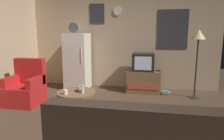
{
  "coord_description": "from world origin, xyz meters",
  "views": [
    {
      "loc": [
        0.84,
        -3.22,
        1.52
      ],
      "look_at": [
        0.05,
        0.9,
        0.75
      ],
      "focal_mm": 32.93,
      "sensor_mm": 36.0,
      "label": 1
    }
  ],
  "objects_px": {
    "tv_stand": "(143,81)",
    "wine_glass": "(82,89)",
    "mug_ceramic_tan": "(79,89)",
    "armchair": "(26,88)",
    "book_stack": "(166,93)",
    "fridge": "(77,61)",
    "crt_tv": "(143,62)",
    "mug_ceramic_white": "(65,92)",
    "remote_control": "(79,91)",
    "standing_lamp": "(198,40)",
    "coffee_table": "(77,103)"
  },
  "relations": [
    {
      "from": "fridge",
      "to": "book_stack",
      "type": "relative_size",
      "value": 8.1
    },
    {
      "from": "standing_lamp",
      "to": "mug_ceramic_tan",
      "type": "distance_m",
      "value": 2.86
    },
    {
      "from": "fridge",
      "to": "crt_tv",
      "type": "relative_size",
      "value": 3.28
    },
    {
      "from": "book_stack",
      "to": "mug_ceramic_tan",
      "type": "bearing_deg",
      "value": -136.94
    },
    {
      "from": "wine_glass",
      "to": "mug_ceramic_tan",
      "type": "height_order",
      "value": "wine_glass"
    },
    {
      "from": "standing_lamp",
      "to": "book_stack",
      "type": "xyz_separation_m",
      "value": [
        -0.65,
        0.15,
        -1.31
      ]
    },
    {
      "from": "coffee_table",
      "to": "wine_glass",
      "type": "relative_size",
      "value": 4.8
    },
    {
      "from": "crt_tv",
      "to": "armchair",
      "type": "xyz_separation_m",
      "value": [
        -2.44,
        -1.36,
        -0.45
      ]
    },
    {
      "from": "wine_glass",
      "to": "armchair",
      "type": "bearing_deg",
      "value": 162.5
    },
    {
      "from": "wine_glass",
      "to": "book_stack",
      "type": "bearing_deg",
      "value": 47.05
    },
    {
      "from": "tv_stand",
      "to": "remote_control",
      "type": "height_order",
      "value": "tv_stand"
    },
    {
      "from": "tv_stand",
      "to": "remote_control",
      "type": "distance_m",
      "value": 2.06
    },
    {
      "from": "mug_ceramic_white",
      "to": "mug_ceramic_tan",
      "type": "relative_size",
      "value": 1.0
    },
    {
      "from": "fridge",
      "to": "armchair",
      "type": "bearing_deg",
      "value": -116.3
    },
    {
      "from": "coffee_table",
      "to": "mug_ceramic_tan",
      "type": "height_order",
      "value": "mug_ceramic_tan"
    },
    {
      "from": "coffee_table",
      "to": "armchair",
      "type": "height_order",
      "value": "armchair"
    },
    {
      "from": "standing_lamp",
      "to": "mug_ceramic_white",
      "type": "xyz_separation_m",
      "value": [
        -2.5,
        -1.67,
        -0.87
      ]
    },
    {
      "from": "mug_ceramic_tan",
      "to": "armchair",
      "type": "height_order",
      "value": "armchair"
    },
    {
      "from": "coffee_table",
      "to": "armchair",
      "type": "bearing_deg",
      "value": 163.59
    },
    {
      "from": "standing_lamp",
      "to": "crt_tv",
      "type": "bearing_deg",
      "value": 167.4
    },
    {
      "from": "crt_tv",
      "to": "remote_control",
      "type": "distance_m",
      "value": 2.07
    },
    {
      "from": "crt_tv",
      "to": "wine_glass",
      "type": "distance_m",
      "value": 2.09
    },
    {
      "from": "fridge",
      "to": "mug_ceramic_white",
      "type": "xyz_separation_m",
      "value": [
        0.49,
        -1.95,
        -0.27
      ]
    },
    {
      "from": "standing_lamp",
      "to": "mug_ceramic_tan",
      "type": "xyz_separation_m",
      "value": [
        -2.33,
        -1.42,
        -0.87
      ]
    },
    {
      "from": "mug_ceramic_white",
      "to": "crt_tv",
      "type": "bearing_deg",
      "value": 56.69
    },
    {
      "from": "mug_ceramic_tan",
      "to": "book_stack",
      "type": "relative_size",
      "value": 0.41
    },
    {
      "from": "remote_control",
      "to": "coffee_table",
      "type": "bearing_deg",
      "value": -136.25
    },
    {
      "from": "wine_glass",
      "to": "mug_ceramic_white",
      "type": "bearing_deg",
      "value": -155.1
    },
    {
      "from": "fridge",
      "to": "crt_tv",
      "type": "xyz_separation_m",
      "value": [
        1.76,
        -0.0,
        0.03
      ]
    },
    {
      "from": "mug_ceramic_tan",
      "to": "fridge",
      "type": "bearing_deg",
      "value": 111.12
    },
    {
      "from": "remote_control",
      "to": "book_stack",
      "type": "height_order",
      "value": "remote_control"
    },
    {
      "from": "mug_ceramic_white",
      "to": "armchair",
      "type": "xyz_separation_m",
      "value": [
        -1.16,
        0.58,
        -0.15
      ]
    },
    {
      "from": "fridge",
      "to": "armchair",
      "type": "distance_m",
      "value": 1.58
    },
    {
      "from": "tv_stand",
      "to": "crt_tv",
      "type": "distance_m",
      "value": 0.5
    },
    {
      "from": "crt_tv",
      "to": "armchair",
      "type": "height_order",
      "value": "crt_tv"
    },
    {
      "from": "standing_lamp",
      "to": "wine_glass",
      "type": "xyz_separation_m",
      "value": [
        -2.22,
        -1.54,
        -0.84
      ]
    },
    {
      "from": "mug_ceramic_white",
      "to": "remote_control",
      "type": "distance_m",
      "value": 0.28
    },
    {
      "from": "armchair",
      "to": "coffee_table",
      "type": "bearing_deg",
      "value": -16.41
    },
    {
      "from": "mug_ceramic_tan",
      "to": "book_stack",
      "type": "distance_m",
      "value": 2.34
    },
    {
      "from": "mug_ceramic_white",
      "to": "book_stack",
      "type": "height_order",
      "value": "mug_ceramic_white"
    },
    {
      "from": "armchair",
      "to": "mug_ceramic_white",
      "type": "bearing_deg",
      "value": -26.48
    },
    {
      "from": "remote_control",
      "to": "crt_tv",
      "type": "bearing_deg",
      "value": 56.66
    },
    {
      "from": "crt_tv",
      "to": "armchair",
      "type": "bearing_deg",
      "value": -150.81
    },
    {
      "from": "remote_control",
      "to": "armchair",
      "type": "xyz_separation_m",
      "value": [
        -1.32,
        0.35,
        -0.11
      ]
    },
    {
      "from": "tv_stand",
      "to": "wine_glass",
      "type": "xyz_separation_m",
      "value": [
        -1.02,
        -1.82,
        0.23
      ]
    },
    {
      "from": "tv_stand",
      "to": "wine_glass",
      "type": "relative_size",
      "value": 5.6
    },
    {
      "from": "book_stack",
      "to": "coffee_table",
      "type": "bearing_deg",
      "value": -136.77
    },
    {
      "from": "tv_stand",
      "to": "armchair",
      "type": "relative_size",
      "value": 0.88
    },
    {
      "from": "tv_stand",
      "to": "armchair",
      "type": "distance_m",
      "value": 2.81
    },
    {
      "from": "fridge",
      "to": "mug_ceramic_tan",
      "type": "height_order",
      "value": "fridge"
    }
  ]
}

